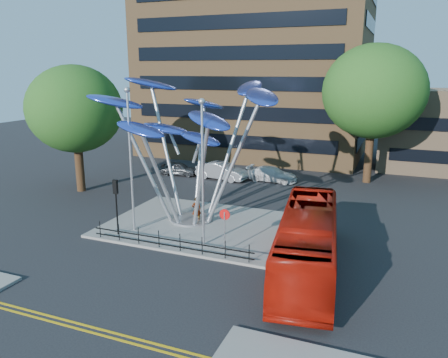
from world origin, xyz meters
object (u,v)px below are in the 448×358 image
at_px(street_lamp_right, 203,160).
at_px(no_entry_sign_island, 225,223).
at_px(leaf_sculpture, 190,119).
at_px(pedestrian, 196,210).
at_px(parked_car_left, 179,169).
at_px(tree_right, 374,92).
at_px(tree_left, 75,109).
at_px(traffic_light_island, 116,195).
at_px(red_bus, 308,241).
at_px(street_lamp_left, 130,148).
at_px(parked_car_mid, 222,171).
at_px(parked_car_right, 272,174).

height_order(street_lamp_right, no_entry_sign_island, street_lamp_right).
bearing_deg(leaf_sculpture, pedestrian, -32.05).
bearing_deg(street_lamp_right, parked_car_left, 122.38).
bearing_deg(parked_car_left, no_entry_sign_island, -152.08).
height_order(tree_right, tree_left, tree_right).
height_order(tree_right, parked_car_left, tree_right).
height_order(tree_right, traffic_light_island, tree_right).
height_order(pedestrian, parked_car_left, pedestrian).
height_order(street_lamp_right, red_bus, street_lamp_right).
bearing_deg(street_lamp_left, red_bus, -6.60).
bearing_deg(no_entry_sign_island, parked_car_left, 125.42).
xyz_separation_m(street_lamp_left, pedestrian, (2.96, 2.85, -4.38)).
height_order(traffic_light_island, pedestrian, traffic_light_island).
height_order(leaf_sculpture, no_entry_sign_island, leaf_sculpture).
bearing_deg(tree_right, street_lamp_left, -124.05).
height_order(tree_left, parked_car_mid, tree_left).
bearing_deg(pedestrian, street_lamp_left, 5.81).
xyz_separation_m(tree_right, tree_left, (-22.00, -12.00, -1.24)).
height_order(street_lamp_left, traffic_light_island, street_lamp_left).
xyz_separation_m(tree_left, traffic_light_island, (9.00, -7.50, -4.18)).
bearing_deg(parked_car_left, pedestrian, -154.82).
xyz_separation_m(leaf_sculpture, no_entry_sign_island, (4.07, -4.16, -5.06)).
relative_size(street_lamp_left, parked_car_right, 1.93).
bearing_deg(pedestrian, parked_car_mid, -113.77).
xyz_separation_m(no_entry_sign_island, parked_car_left, (-11.01, 15.48, -1.18)).
bearing_deg(no_entry_sign_island, pedestrian, 132.72).
bearing_deg(leaf_sculpture, parked_car_right, 80.57).
xyz_separation_m(street_lamp_left, no_entry_sign_island, (6.50, -0.98, -3.54)).
bearing_deg(tree_left, parked_car_mid, 40.14).
height_order(street_lamp_left, parked_car_left, street_lamp_left).
bearing_deg(leaf_sculpture, no_entry_sign_island, -45.67).
xyz_separation_m(tree_left, pedestrian, (12.46, -3.65, -5.82)).
bearing_deg(parked_car_mid, tree_right, -64.96).
bearing_deg(tree_left, tree_right, 28.61).
relative_size(tree_left, parked_car_mid, 2.13).
bearing_deg(pedestrian, parked_car_right, -134.93).
bearing_deg(street_lamp_left, parked_car_mid, 90.05).
bearing_deg(pedestrian, leaf_sculpture, -70.14).
bearing_deg(traffic_light_island, red_bus, -1.40).
distance_m(leaf_sculpture, street_lamp_right, 4.83).
height_order(street_lamp_left, parked_car_mid, street_lamp_left).
xyz_separation_m(leaf_sculpture, red_bus, (8.67, -4.47, -5.28)).
relative_size(street_lamp_right, red_bus, 0.73).
bearing_deg(traffic_light_island, street_lamp_left, 63.43).
xyz_separation_m(tree_left, parked_car_mid, (9.49, 8.00, -5.99)).
distance_m(street_lamp_right, no_entry_sign_island, 3.64).
bearing_deg(red_bus, street_lamp_right, 164.53).
bearing_deg(leaf_sculpture, parked_car_left, 121.53).
xyz_separation_m(red_bus, parked_car_left, (-15.61, 15.78, -0.95)).
relative_size(street_lamp_left, parked_car_mid, 1.81).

